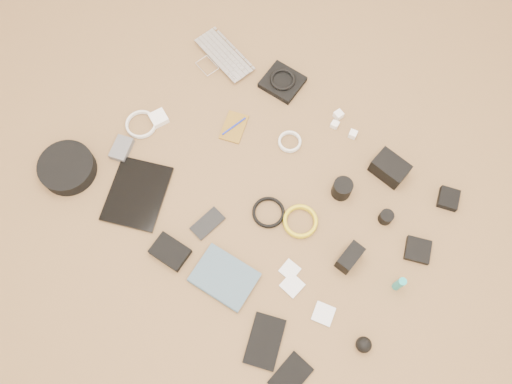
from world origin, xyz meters
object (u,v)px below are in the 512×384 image
Objects in this scene: phone at (208,223)px; headphone_case at (67,168)px; laptop at (217,61)px; tablet at (137,194)px; dslr_camera at (390,168)px; paperback at (212,297)px.

phone is 0.61m from headphone_case.
tablet is (0.15, -0.67, -0.01)m from laptop.
laptop is 1.04× the size of tablet.
phone is at bearing -9.57° from tablet.
headphone_case is at bearing -87.17° from laptop.
tablet is 2.16× the size of phone.
headphone_case is at bearing -155.64° from phone.
dslr_camera reaches higher than tablet.
dslr_camera is 0.85m from paperback.
headphone_case is (-0.14, -0.77, 0.02)m from laptop.
paperback is (-0.24, -0.82, -0.03)m from dslr_camera.
dslr_camera reaches higher than phone.
tablet is at bearing -157.55° from phone.
tablet reaches higher than phone.
laptop reaches higher than tablet.
tablet is 0.31m from phone.
headphone_case is 0.78m from paperback.
dslr_camera is 1.28m from headphone_case.
headphone_case is (-0.28, -0.09, 0.02)m from tablet.
phone is (0.45, -0.60, -0.01)m from laptop.
tablet is (-0.73, -0.69, -0.03)m from dslr_camera.
headphone_case reaches higher than phone.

